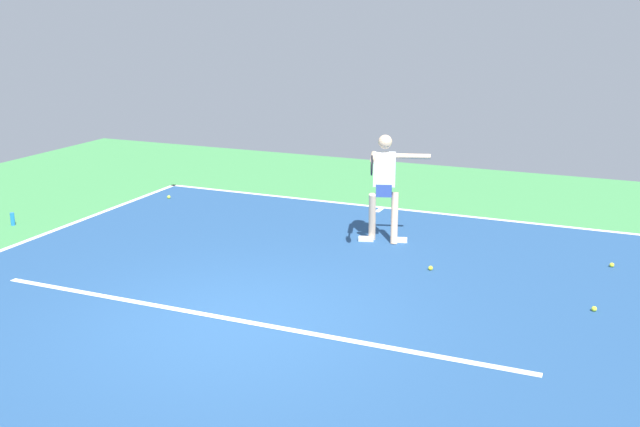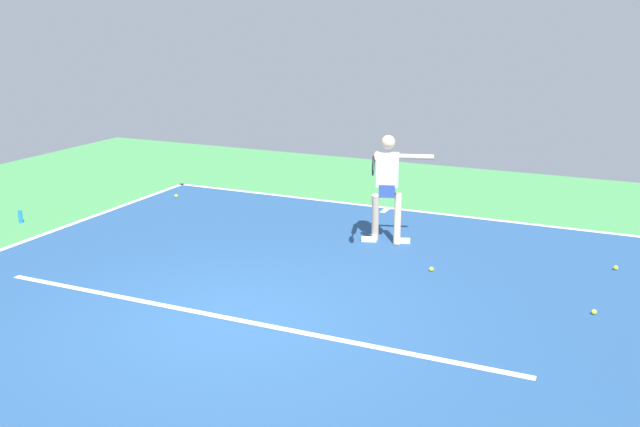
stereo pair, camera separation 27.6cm
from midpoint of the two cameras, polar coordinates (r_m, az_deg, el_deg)
name	(u,v)px [view 2 (the right image)]	position (r m, az deg, el deg)	size (l,w,h in m)	color
ground_plane	(232,321)	(8.76, -6.02, -8.39)	(19.57, 19.57, 0.00)	#428E4C
court_surface	(232,321)	(8.76, -6.02, -8.38)	(9.34, 11.33, 0.00)	navy
court_line_baseline_near	(388,208)	(13.62, 5.96, 0.44)	(9.34, 0.10, 0.01)	white
court_line_service	(234,319)	(8.80, -5.85, -8.25)	(7.01, 0.10, 0.01)	white
court_line_centre_mark	(385,210)	(13.43, 5.69, 0.24)	(0.10, 0.30, 0.01)	white
tennis_player	(387,182)	(11.32, 6.01, 2.46)	(1.07, 1.28, 1.73)	beige
tennis_ball_centre_court	(616,268)	(11.20, 22.84, -3.95)	(0.07, 0.07, 0.07)	yellow
tennis_ball_by_baseline	(594,312)	(9.52, 21.48, -7.21)	(0.07, 0.07, 0.07)	#CCE033
tennis_ball_by_sideline	(176,196)	(14.54, -10.69, 1.36)	(0.07, 0.07, 0.07)	#C6E53D
tennis_ball_near_service_line	(431,269)	(10.42, 9.49, -4.33)	(0.07, 0.07, 0.07)	yellow
water_bottle	(20,217)	(13.55, -21.91, -0.23)	(0.07, 0.07, 0.22)	blue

